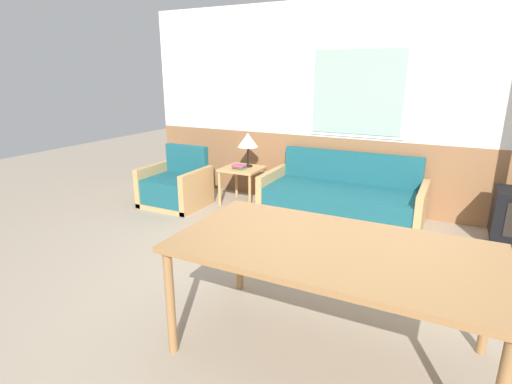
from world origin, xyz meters
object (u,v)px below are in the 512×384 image
at_px(couch, 341,200).
at_px(table_lamp, 248,141).
at_px(side_table, 243,173).
at_px(dining_table, 332,255).
at_px(armchair, 176,188).

relative_size(couch, table_lamp, 4.11).
relative_size(couch, side_table, 3.66).
height_order(couch, table_lamp, table_lamp).
height_order(couch, side_table, couch).
bearing_deg(dining_table, couch, 103.52).
distance_m(couch, armchair, 2.28).
height_order(couch, armchair, couch).
distance_m(armchair, side_table, 0.96).
height_order(side_table, table_lamp, table_lamp).
bearing_deg(table_lamp, side_table, -111.04).
xyz_separation_m(side_table, dining_table, (2.04, -2.55, 0.28)).
bearing_deg(couch, armchair, -167.46).
relative_size(armchair, side_table, 1.54).
bearing_deg(table_lamp, dining_table, -52.83).
bearing_deg(couch, table_lamp, 176.09).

